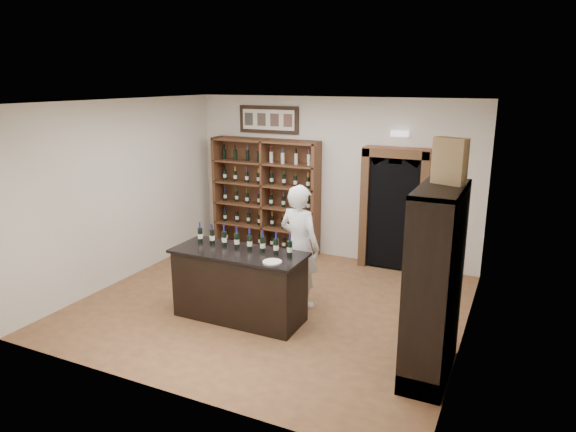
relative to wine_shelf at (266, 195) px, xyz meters
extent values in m
plane|color=#8D5D38|center=(1.30, -2.33, -1.10)|extent=(5.50, 5.50, 0.00)
plane|color=white|center=(1.30, -2.33, 1.90)|extent=(5.50, 5.50, 0.00)
cube|color=beige|center=(1.30, 0.17, 0.40)|extent=(5.50, 0.04, 3.00)
cube|color=beige|center=(-1.45, -2.33, 0.40)|extent=(0.04, 5.00, 3.00)
cube|color=beige|center=(4.05, -2.33, 0.40)|extent=(0.04, 5.00, 3.00)
cube|color=brown|center=(0.00, 0.14, 0.00)|extent=(2.20, 0.02, 2.20)
cube|color=brown|center=(-1.07, -0.04, 0.00)|extent=(0.06, 0.38, 2.20)
cube|color=brown|center=(1.07, -0.04, 0.00)|extent=(0.06, 0.38, 2.20)
cube|color=brown|center=(0.00, -0.04, 0.00)|extent=(0.04, 0.38, 2.20)
cube|color=brown|center=(0.00, -0.04, -1.06)|extent=(2.18, 0.38, 0.04)
cube|color=brown|center=(0.00, -0.04, -0.64)|extent=(2.18, 0.38, 0.04)
cube|color=brown|center=(0.00, -0.04, -0.21)|extent=(2.18, 0.38, 0.03)
cube|color=brown|center=(0.00, -0.04, 0.21)|extent=(2.18, 0.38, 0.04)
cube|color=brown|center=(0.00, -0.04, 0.64)|extent=(2.18, 0.38, 0.04)
cube|color=brown|center=(0.00, -0.04, 1.06)|extent=(2.18, 0.38, 0.04)
cube|color=black|center=(0.00, 0.14, 1.45)|extent=(1.25, 0.04, 0.52)
cube|color=black|center=(2.55, 0.00, -0.04)|extent=(0.97, 0.29, 2.05)
cube|color=#9B653C|center=(2.04, -0.02, -0.02)|extent=(0.14, 0.35, 2.15)
cube|color=#9B653C|center=(3.06, -0.02, -0.02)|extent=(0.14, 0.35, 2.15)
cube|color=#9B653C|center=(2.55, -0.02, 0.99)|extent=(1.15, 0.35, 0.16)
cube|color=white|center=(2.55, 0.09, 1.30)|extent=(0.30, 0.10, 0.10)
cube|color=black|center=(1.10, -2.93, -0.63)|extent=(1.80, 0.70, 0.94)
cube|color=black|center=(1.10, -2.93, -0.12)|extent=(1.88, 0.78, 0.04)
cylinder|color=black|center=(0.38, -2.80, 0.01)|extent=(0.07, 0.07, 0.21)
cylinder|color=silver|center=(0.38, -2.80, -0.01)|extent=(0.07, 0.07, 0.07)
cylinder|color=navy|center=(0.38, -2.80, 0.16)|extent=(0.03, 0.03, 0.09)
cylinder|color=black|center=(0.59, -2.80, 0.01)|extent=(0.07, 0.07, 0.21)
cylinder|color=silver|center=(0.59, -2.80, -0.01)|extent=(0.07, 0.07, 0.07)
cylinder|color=navy|center=(0.59, -2.80, 0.16)|extent=(0.03, 0.03, 0.09)
cylinder|color=black|center=(0.79, -2.80, 0.01)|extent=(0.07, 0.07, 0.21)
cylinder|color=silver|center=(0.79, -2.80, -0.01)|extent=(0.07, 0.07, 0.07)
cylinder|color=navy|center=(0.79, -2.80, 0.16)|extent=(0.03, 0.03, 0.09)
cylinder|color=black|center=(1.00, -2.80, 0.01)|extent=(0.07, 0.07, 0.21)
cylinder|color=silver|center=(1.00, -2.80, -0.01)|extent=(0.07, 0.07, 0.07)
cylinder|color=navy|center=(1.00, -2.80, 0.16)|extent=(0.03, 0.03, 0.09)
cylinder|color=black|center=(1.20, -2.80, 0.01)|extent=(0.07, 0.07, 0.21)
cylinder|color=silver|center=(1.20, -2.80, -0.01)|extent=(0.07, 0.07, 0.07)
cylinder|color=navy|center=(1.20, -2.80, 0.16)|extent=(0.03, 0.03, 0.09)
cylinder|color=black|center=(1.41, -2.80, 0.01)|extent=(0.07, 0.07, 0.21)
cylinder|color=silver|center=(1.41, -2.80, -0.01)|extent=(0.07, 0.07, 0.07)
cylinder|color=navy|center=(1.41, -2.80, 0.16)|extent=(0.03, 0.03, 0.09)
cylinder|color=black|center=(1.61, -2.80, 0.01)|extent=(0.07, 0.07, 0.21)
cylinder|color=silver|center=(1.61, -2.80, -0.01)|extent=(0.07, 0.07, 0.07)
cylinder|color=navy|center=(1.61, -2.80, 0.16)|extent=(0.03, 0.03, 0.09)
cylinder|color=black|center=(1.82, -2.80, 0.01)|extent=(0.07, 0.07, 0.21)
cylinder|color=silver|center=(1.82, -2.80, -0.01)|extent=(0.07, 0.07, 0.07)
cylinder|color=navy|center=(1.82, -2.80, 0.16)|extent=(0.03, 0.03, 0.09)
cube|color=black|center=(4.02, -3.23, 0.00)|extent=(0.02, 1.20, 2.20)
cube|color=black|center=(3.79, -3.81, 0.00)|extent=(0.48, 0.04, 2.20)
cube|color=black|center=(3.79, -2.65, 0.00)|extent=(0.48, 0.04, 2.20)
cube|color=black|center=(3.79, -3.23, 1.08)|extent=(0.48, 1.20, 0.04)
cube|color=black|center=(3.79, -3.23, -0.98)|extent=(0.48, 1.20, 0.24)
cube|color=black|center=(3.79, -3.23, -0.75)|extent=(0.48, 1.16, 0.03)
cube|color=black|center=(3.79, -3.23, -0.20)|extent=(0.48, 1.16, 0.03)
cube|color=black|center=(3.79, -3.23, 0.35)|extent=(0.48, 1.16, 0.03)
imported|color=white|center=(1.67, -2.15, -0.18)|extent=(0.75, 0.58, 1.84)
cylinder|color=silver|center=(1.73, -3.14, -0.09)|extent=(0.25, 0.25, 0.02)
cube|color=tan|center=(3.82, -3.05, 1.35)|extent=(0.38, 0.25, 0.50)
camera|label=1|loc=(4.58, -8.71, 2.20)|focal=32.00mm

